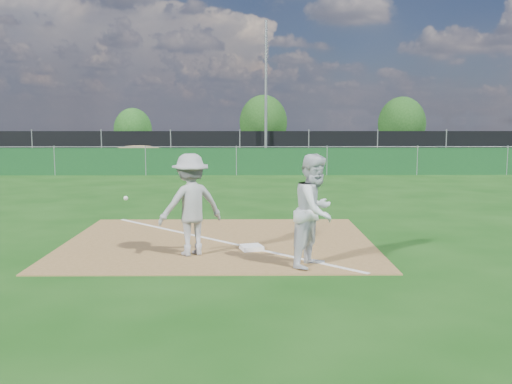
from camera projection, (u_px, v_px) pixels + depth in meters
ground at (233, 188)px, 20.24m from camera, size 90.00×90.00×0.00m
infield_dirt at (219, 241)px, 11.31m from camera, size 6.00×5.00×0.02m
foul_line at (219, 241)px, 11.30m from camera, size 5.01×5.01×0.01m
green_fence at (236, 162)px, 25.12m from camera, size 44.00×0.05×1.20m
dirt_mound at (138, 157)px, 28.55m from camera, size 3.38×2.60×1.17m
black_fence at (240, 147)px, 33.02m from camera, size 46.00×0.04×1.80m
parking_lot at (241, 157)px, 38.10m from camera, size 46.00×9.00×0.01m
light_pole at (266, 92)px, 32.36m from camera, size 0.16×0.16×8.00m
first_base at (251, 248)px, 10.54m from camera, size 0.48×0.48×0.08m
play_at_first at (191, 205)px, 10.06m from camera, size 1.87×1.12×1.80m
runner at (315, 211)px, 9.29m from camera, size 1.08×1.14×1.86m
car_left at (171, 146)px, 37.84m from camera, size 4.63×2.53×1.49m
car_mid at (231, 145)px, 37.89m from camera, size 4.62×1.76×1.50m
car_right at (323, 147)px, 37.50m from camera, size 5.03×3.22×1.36m
tree_left at (133, 130)px, 42.78m from camera, size 2.82×2.82×3.35m
tree_mid at (263, 122)px, 44.21m from camera, size 3.70×3.70×4.39m
tree_right at (402, 124)px, 42.91m from camera, size 3.54×3.54×4.20m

